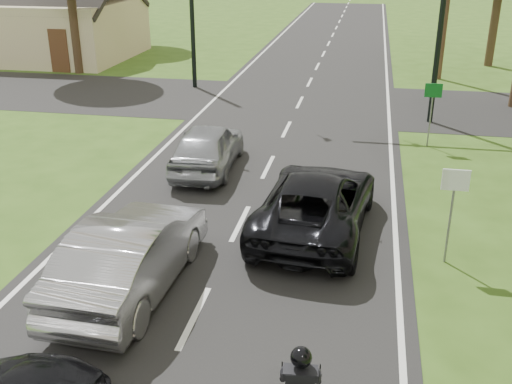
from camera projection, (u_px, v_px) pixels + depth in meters
ground at (194, 318)px, 10.94m from camera, size 140.00×140.00×0.00m
road at (278, 147)px, 19.99m from camera, size 8.00×100.00×0.01m
cross_road at (300, 102)px, 25.42m from camera, size 60.00×7.00×0.01m
dark_suv at (316, 202)px, 13.97m from camera, size 2.81×5.34×1.43m
silver_sedan at (131, 254)px, 11.53m from camera, size 1.80×4.73×1.54m
silver_suv at (208, 147)px, 17.75m from camera, size 1.83×4.21×1.41m
traffic_signal at (389, 8)px, 21.43m from camera, size 6.38×0.44×6.00m
signal_pole_far at (192, 21)px, 26.97m from camera, size 0.20×0.20×6.00m
sign_white at (454, 194)px, 12.21m from camera, size 0.55×0.07×2.12m
sign_green at (432, 100)px, 19.42m from camera, size 0.55×0.07×2.12m
house at (43, 26)px, 34.74m from camera, size 10.20×8.00×4.84m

